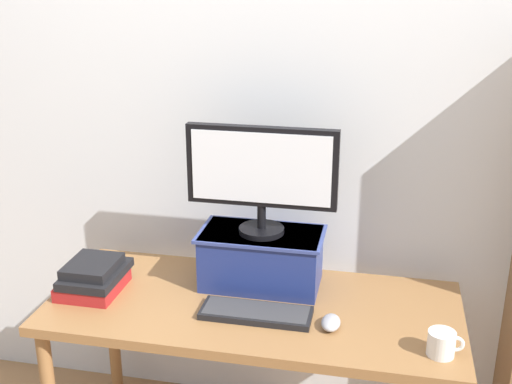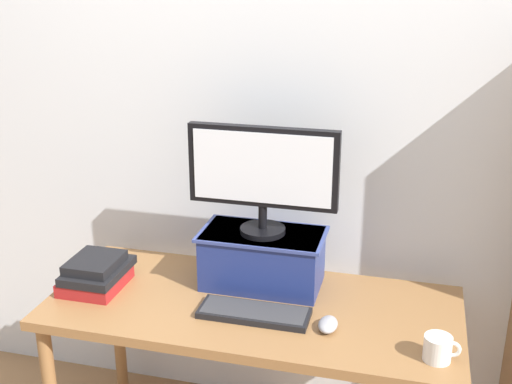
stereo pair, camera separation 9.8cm
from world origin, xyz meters
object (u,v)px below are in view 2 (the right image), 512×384
object	(u,v)px
riser_box	(262,257)
computer_monitor	(262,173)
coffee_mug	(438,348)
book_stack	(96,273)
computer_mouse	(328,324)
keyboard	(254,313)
desk	(252,322)

from	to	relation	value
riser_box	computer_monitor	xyz separation A→B (m)	(-0.00, -0.00, 0.33)
computer_monitor	coffee_mug	bearing A→B (deg)	-27.94
riser_box	book_stack	size ratio (longest dim) A/B	1.74
computer_mouse	coffee_mug	size ratio (longest dim) A/B	0.92
keyboard	riser_box	bearing A→B (deg)	97.49
keyboard	coffee_mug	xyz separation A→B (m)	(0.61, -0.11, 0.03)
book_stack	desk	bearing A→B (deg)	2.40
riser_box	keyboard	size ratio (longest dim) A/B	1.20
keyboard	coffee_mug	bearing A→B (deg)	-10.05
desk	computer_monitor	bearing A→B (deg)	90.66
desk	computer_monitor	distance (m)	0.54
computer_mouse	book_stack	world-z (taller)	book_stack
riser_box	computer_mouse	distance (m)	0.40
computer_mouse	book_stack	xyz separation A→B (m)	(-0.89, 0.08, 0.04)
computer_monitor	computer_mouse	world-z (taller)	computer_monitor
keyboard	computer_mouse	bearing A→B (deg)	-4.38
computer_mouse	computer_monitor	bearing A→B (deg)	139.01
desk	riser_box	bearing A→B (deg)	90.65
book_stack	coffee_mug	size ratio (longest dim) A/B	2.34
computer_monitor	keyboard	xyz separation A→B (m)	(0.03, -0.23, -0.43)
keyboard	coffee_mug	distance (m)	0.62
riser_box	coffee_mug	xyz separation A→B (m)	(0.64, -0.34, -0.07)
keyboard	book_stack	bearing A→B (deg)	174.78
keyboard	desk	bearing A→B (deg)	109.37
desk	riser_box	world-z (taller)	riser_box
computer_monitor	book_stack	bearing A→B (deg)	-163.69
keyboard	computer_monitor	bearing A→B (deg)	97.54
computer_mouse	coffee_mug	world-z (taller)	coffee_mug
computer_monitor	computer_mouse	bearing A→B (deg)	-40.99
coffee_mug	computer_monitor	bearing A→B (deg)	152.06
riser_box	computer_mouse	xyz separation A→B (m)	(0.29, -0.25, -0.09)
desk	keyboard	size ratio (longest dim) A/B	3.83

